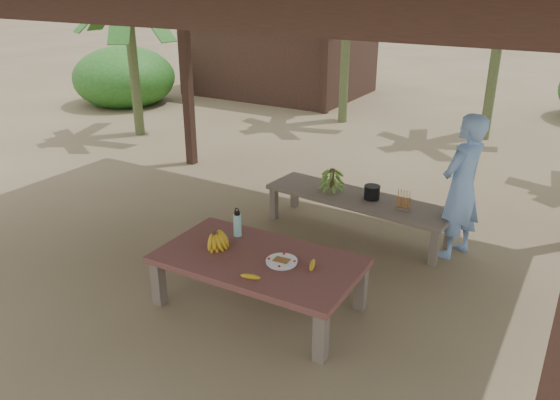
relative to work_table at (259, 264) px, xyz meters
The scene contains 14 objects.
ground 0.83m from the work_table, 121.81° to the left, with size 80.00×80.00×0.00m, color brown.
work_table is the anchor object (origin of this frame).
bench 1.90m from the work_table, 85.84° to the left, with size 2.24×0.77×0.45m.
ripe_banana_bunch 0.49m from the work_table, behind, with size 0.27×0.23×0.16m, color yellow, non-canonical shape.
plate 0.25m from the work_table, ahead, with size 0.28×0.28×0.04m.
loose_banana_front 0.38m from the work_table, 66.95° to the right, with size 0.04×0.17×0.04m, color yellow.
loose_banana_side 0.51m from the work_table, 10.29° to the left, with size 0.04×0.17×0.04m, color yellow.
water_flask 0.53m from the work_table, 146.79° to the left, with size 0.08×0.08×0.29m.
green_banana_stalk 1.94m from the work_table, 96.25° to the left, with size 0.25×0.25×0.29m, color #598C2D, non-canonical shape.
cooking_pot 1.95m from the work_table, 81.26° to the left, with size 0.18×0.18×0.15m, color black.
skewer_rack 1.94m from the work_table, 68.40° to the left, with size 0.18×0.08×0.24m, color #A57F47, non-canonical shape.
woman 2.34m from the work_table, 56.65° to the left, with size 0.57×0.37×1.56m, color #79A4E5.
hut 9.91m from the work_table, 119.53° to the left, with size 4.40×3.43×2.85m.
banana_plant_w 6.66m from the work_table, 143.90° to the left, with size 1.80×1.80×2.89m.
Camera 1 is at (2.74, -4.18, 2.82)m, focal length 35.00 mm.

